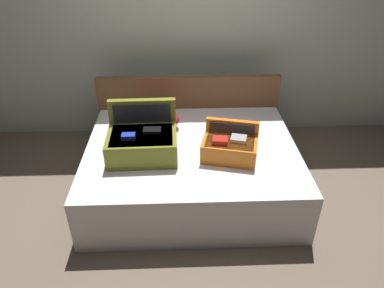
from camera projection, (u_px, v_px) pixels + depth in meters
name	position (u px, v px, depth m)	size (l,w,h in m)	color
ground_plane	(193.00, 217.00, 3.28)	(12.00, 12.00, 0.00)	#6B5B4C
back_wall	(187.00, 24.00, 3.98)	(8.00, 0.10, 2.60)	#B7C1B2
bed	(192.00, 168.00, 3.48)	(1.94, 1.55, 0.50)	silver
headboard	(189.00, 113.00, 4.08)	(1.98, 0.08, 0.86)	brown
hard_case_large	(143.00, 140.00, 3.18)	(0.61, 0.51, 0.43)	olive
hard_case_medium	(230.00, 146.00, 3.15)	(0.53, 0.43, 0.29)	#D16619
pillow_near_headboard	(156.00, 119.00, 3.60)	(0.47, 0.30, 0.19)	maroon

